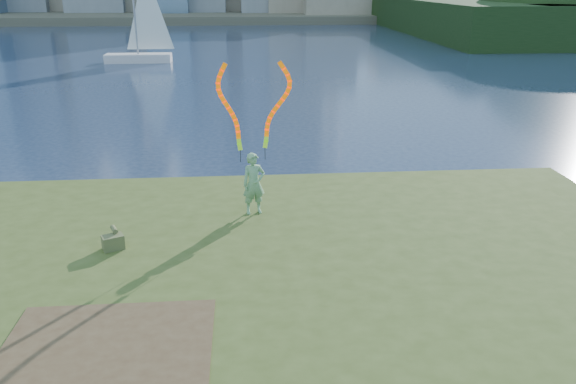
{
  "coord_description": "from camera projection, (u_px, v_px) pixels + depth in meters",
  "views": [
    {
      "loc": [
        -0.01,
        -10.31,
        6.05
      ],
      "look_at": [
        0.89,
        1.0,
        1.78
      ],
      "focal_mm": 35.0,
      "sensor_mm": 36.0,
      "label": 1
    }
  ],
  "objects": [
    {
      "name": "ground",
      "position": [
        249.0,
        289.0,
        11.75
      ],
      "size": [
        320.0,
        320.0,
        0.0
      ],
      "primitive_type": "plane",
      "color": "#1A2741",
      "rests_on": "ground"
    },
    {
      "name": "sailboat",
      "position": [
        141.0,
        44.0,
        44.09
      ],
      "size": [
        5.43,
        1.71,
        8.23
      ],
      "rotation": [
        0.0,
        0.0,
        0.01
      ],
      "color": "silver",
      "rests_on": "ground"
    },
    {
      "name": "canvas_bag",
      "position": [
        113.0,
        241.0,
        11.68
      ],
      "size": [
        0.51,
        0.57,
        0.41
      ],
      "rotation": [
        0.0,
        0.0,
        0.42
      ],
      "color": "#4A512D",
      "rests_on": "grassy_knoll"
    },
    {
      "name": "woman_with_ribbons",
      "position": [
        253.0,
        155.0,
        13.08
      ],
      "size": [
        1.94,
        0.61,
        3.89
      ],
      "rotation": [
        0.0,
        0.0,
        0.25
      ],
      "color": "#227726",
      "rests_on": "grassy_knoll"
    },
    {
      "name": "grassy_knoll",
      "position": [
        251.0,
        341.0,
        9.49
      ],
      "size": [
        20.0,
        18.0,
        0.8
      ],
      "color": "#39491A",
      "rests_on": "ground"
    },
    {
      "name": "dirt_patch",
      "position": [
        103.0,
        358.0,
        8.31
      ],
      "size": [
        3.2,
        3.0,
        0.02
      ],
      "primitive_type": "cube",
      "color": "#47331E",
      "rests_on": "grassy_knoll"
    },
    {
      "name": "far_shore",
      "position": [
        241.0,
        14.0,
        100.16
      ],
      "size": [
        320.0,
        40.0,
        1.2
      ],
      "primitive_type": "cube",
      "color": "brown",
      "rests_on": "ground"
    }
  ]
}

